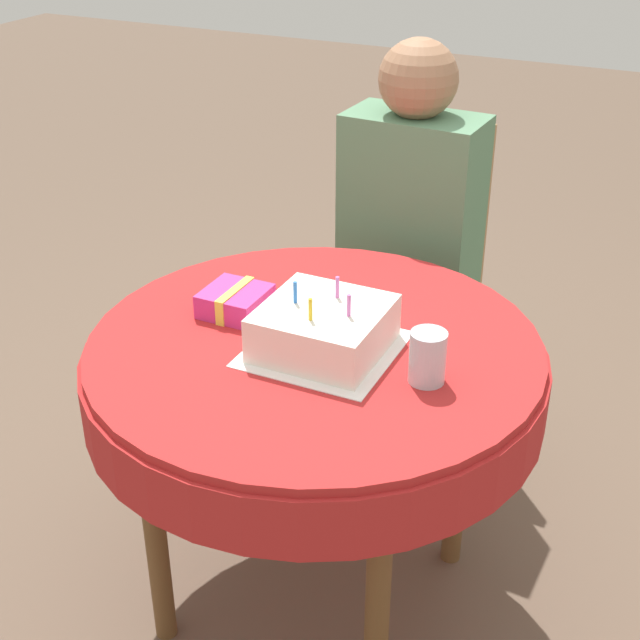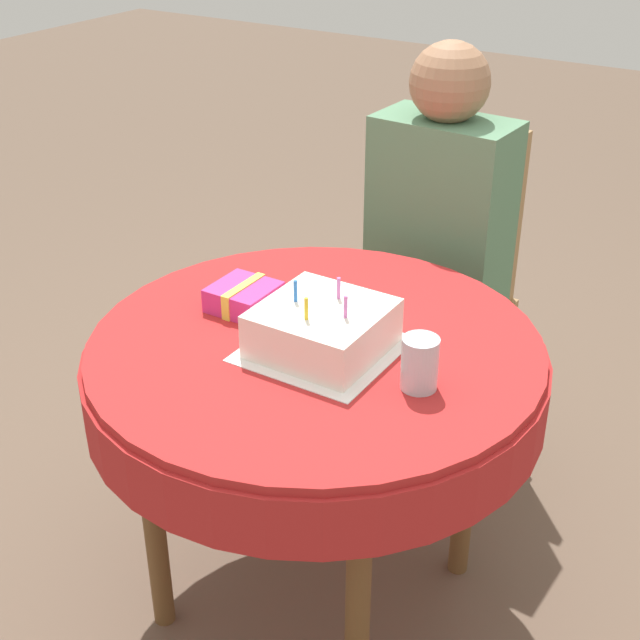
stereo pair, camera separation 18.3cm
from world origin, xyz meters
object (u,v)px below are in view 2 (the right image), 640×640
(gift_box, at_px, (244,297))
(person, at_px, (437,224))
(chair, at_px, (446,283))
(birthday_cake, at_px, (323,328))
(drinking_glass, at_px, (420,363))

(gift_box, bearing_deg, person, 76.23)
(chair, distance_m, birthday_cake, 0.86)
(person, height_order, drinking_glass, person)
(chair, height_order, drinking_glass, chair)
(person, relative_size, birthday_cake, 4.98)
(chair, relative_size, birthday_cake, 3.97)
(drinking_glass, distance_m, gift_box, 0.49)
(chair, xyz_separation_m, gift_box, (-0.17, -0.75, 0.24))
(birthday_cake, bearing_deg, person, 96.64)
(person, height_order, gift_box, person)
(drinking_glass, bearing_deg, birthday_cake, 174.48)
(drinking_glass, relative_size, gift_box, 0.77)
(person, relative_size, gift_box, 8.70)
(person, height_order, birthday_cake, person)
(drinking_glass, xyz_separation_m, gift_box, (-0.48, 0.08, -0.03))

